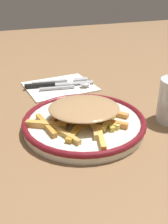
{
  "coord_description": "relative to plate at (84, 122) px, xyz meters",
  "views": [
    {
      "loc": [
        0.46,
        -0.19,
        0.3
      ],
      "look_at": [
        0.0,
        0.0,
        0.04
      ],
      "focal_mm": 41.78,
      "sensor_mm": 36.0,
      "label": 1
    }
  ],
  "objects": [
    {
      "name": "spoon",
      "position": [
        -0.22,
        0.06,
        -0.0
      ],
      "size": [
        0.04,
        0.15,
        0.01
      ],
      "color": "silver",
      "rests_on": "napkin"
    },
    {
      "name": "knife",
      "position": [
        -0.25,
        0.0,
        -0.0
      ],
      "size": [
        0.05,
        0.21,
        0.01
      ],
      "color": "black",
      "rests_on": "napkin"
    },
    {
      "name": "fork",
      "position": [
        -0.28,
        0.03,
        -0.0
      ],
      "size": [
        0.04,
        0.18,
        0.01
      ],
      "color": "silver",
      "rests_on": "napkin"
    },
    {
      "name": "fries_heap",
      "position": [
        0.0,
        -0.0,
        0.03
      ],
      "size": [
        0.22,
        0.22,
        0.04
      ],
      "color": "#DDC865",
      "rests_on": "plate"
    },
    {
      "name": "napkin",
      "position": [
        -0.25,
        0.02,
        -0.01
      ],
      "size": [
        0.18,
        0.21,
        0.01
      ],
      "primitive_type": "cube",
      "rotation": [
        0.0,
        0.0,
        0.07
      ],
      "color": "white",
      "rests_on": "ground_plane"
    },
    {
      "name": "plate",
      "position": [
        0.0,
        0.0,
        0.0
      ],
      "size": [
        0.27,
        0.27,
        0.03
      ],
      "color": "white",
      "rests_on": "ground_plane"
    },
    {
      "name": "ground_plane",
      "position": [
        0.0,
        0.0,
        -0.01
      ],
      "size": [
        2.6,
        2.6,
        0.0
      ],
      "primitive_type": "plane",
      "color": "olive"
    }
  ]
}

